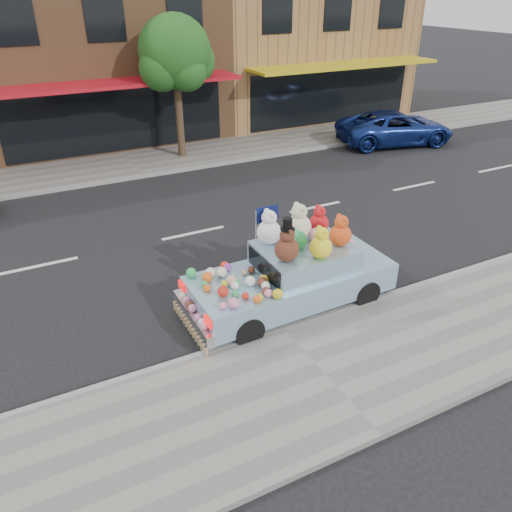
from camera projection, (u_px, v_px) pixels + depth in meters
ground at (193, 233)px, 13.80m from camera, size 120.00×120.00×0.00m
near_sidewalk at (325, 377)px, 8.70m from camera, size 60.00×3.00×0.12m
far_sidewalk at (132, 164)px, 18.85m from camera, size 60.00×3.00×0.12m
near_kerb at (283, 330)px, 9.87m from camera, size 60.00×0.12×0.13m
far_kerb at (143, 176)px, 17.67m from camera, size 60.00×0.12×0.13m
storefront_mid at (89, 47)px, 21.39m from camera, size 10.00×9.80×7.30m
storefront_right at (290, 37)px, 25.36m from camera, size 10.00×9.80×7.30m
street_tree at (175, 58)px, 17.94m from camera, size 3.00×2.70×5.22m
car_blue at (395, 128)px, 21.10m from camera, size 5.30×3.33×1.36m
art_car at (293, 272)px, 10.39m from camera, size 4.51×1.82×2.25m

